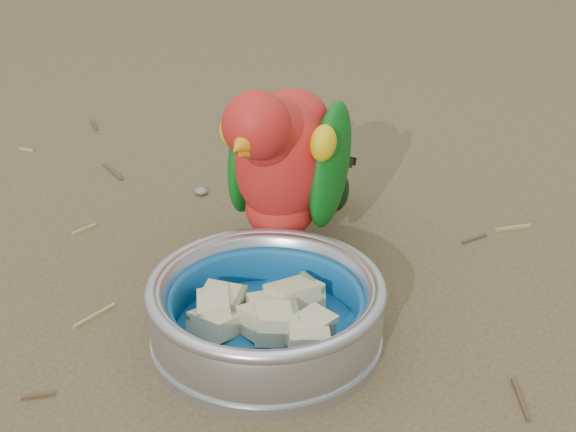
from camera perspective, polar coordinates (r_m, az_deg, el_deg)
The scene contains 6 objects.
ground at distance 0.78m, azimuth -9.49°, elevation -8.03°, with size 60.00×60.00×0.00m, color brown.
food_bowl at distance 0.76m, azimuth -1.40°, elevation -7.77°, with size 0.20×0.20×0.02m, color #B2B2BA.
bowl_wall at distance 0.75m, azimuth -1.43°, elevation -5.89°, with size 0.20×0.20×0.04m, color #B2B2BA, non-canonical shape.
fruit_wedges at distance 0.75m, azimuth -1.42°, elevation -6.34°, with size 0.12×0.12×0.03m, color #BFB289, non-canonical shape.
lory_parrot at distance 0.84m, azimuth -0.31°, elevation 2.62°, with size 0.11×0.24×0.19m, color #B21A18, non-canonical shape.
ground_debris at distance 0.84m, azimuth -8.60°, elevation -4.80°, with size 0.90×0.80×0.01m, color olive, non-canonical shape.
Camera 1 is at (0.47, -0.44, 0.45)m, focal length 55.00 mm.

